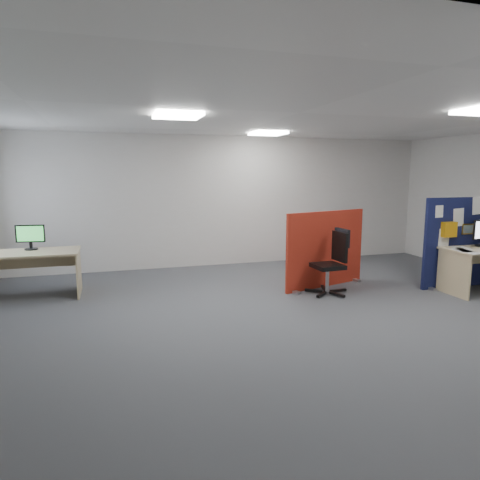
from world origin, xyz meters
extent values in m
plane|color=#4B4D52|center=(0.00, 0.00, 0.00)|extent=(9.00, 9.00, 0.00)
cube|color=white|center=(0.00, 0.00, 2.70)|extent=(9.00, 7.00, 0.02)
cube|color=silver|center=(0.00, 3.50, 1.35)|extent=(9.00, 0.02, 2.70)
cube|color=white|center=(-1.50, 0.50, 2.67)|extent=(0.60, 0.60, 0.04)
cube|color=white|center=(0.50, 2.50, 2.67)|extent=(0.60, 0.60, 0.04)
cube|color=#111C3E|center=(3.48, 0.56, 0.77)|extent=(1.86, 0.06, 1.53)
cube|color=#99999E|center=(2.70, 0.56, 0.02)|extent=(0.08, 0.30, 0.04)
cube|color=white|center=(2.77, 0.53, 1.31)|extent=(0.15, 0.01, 0.20)
cube|color=white|center=(3.17, 0.53, 1.20)|extent=(0.21, 0.01, 0.30)
cube|color=white|center=(3.55, 0.53, 1.39)|extent=(0.21, 0.01, 0.30)
cube|color=white|center=(2.90, 0.53, 0.87)|extent=(0.21, 0.01, 0.30)
cube|color=gold|center=(3.38, 0.53, 1.00)|extent=(0.24, 0.01, 0.18)
cube|color=orange|center=(2.95, 0.48, 1.01)|extent=(0.25, 0.10, 0.25)
cube|color=tan|center=(2.79, 0.15, 0.35)|extent=(0.03, 0.67, 0.70)
cube|color=tan|center=(3.58, 0.48, 0.55)|extent=(1.48, 0.02, 0.30)
cube|color=maroon|center=(1.10, 1.24, 0.65)|extent=(1.67, 0.55, 1.30)
cube|color=#99999E|center=(0.38, 1.24, 0.02)|extent=(0.08, 0.30, 0.04)
cube|color=#99999E|center=(1.82, 1.24, 0.02)|extent=(0.08, 0.30, 0.04)
cube|color=tan|center=(-3.68, 1.97, 0.71)|extent=(1.58, 0.79, 0.03)
cube|color=tan|center=(-2.92, 1.97, 0.35)|extent=(0.03, 0.72, 0.70)
cube|color=tan|center=(-3.68, 2.33, 0.55)|extent=(1.42, 0.02, 0.30)
cylinder|color=black|center=(-3.62, 2.16, 0.74)|extent=(0.20, 0.20, 0.02)
cube|color=black|center=(-3.62, 2.16, 0.80)|extent=(0.04, 0.04, 0.10)
cube|color=black|center=(-3.62, 2.16, 0.99)|extent=(0.44, 0.10, 0.28)
cube|color=green|center=(-3.62, 2.14, 0.99)|extent=(0.39, 0.06, 0.24)
cube|color=black|center=(1.12, 0.81, 0.04)|extent=(0.29, 0.06, 0.04)
cube|color=black|center=(0.96, 1.00, 0.04)|extent=(0.12, 0.29, 0.04)
cube|color=black|center=(0.73, 0.91, 0.04)|extent=(0.27, 0.20, 0.04)
cube|color=black|center=(0.74, 0.67, 0.04)|extent=(0.25, 0.22, 0.04)
cube|color=black|center=(0.98, 0.60, 0.04)|extent=(0.15, 0.29, 0.04)
cylinder|color=#99999E|center=(0.91, 0.80, 0.24)|extent=(0.06, 0.06, 0.40)
cube|color=black|center=(0.91, 0.80, 0.46)|extent=(0.46, 0.46, 0.07)
cube|color=black|center=(1.12, 0.81, 0.77)|extent=(0.07, 0.40, 0.48)
cube|color=black|center=(1.16, 0.81, 0.91)|extent=(0.07, 0.37, 0.29)
cube|color=white|center=(2.88, 0.09, 0.73)|extent=(0.24, 0.32, 0.00)
cube|color=white|center=(3.07, 0.32, 0.73)|extent=(0.28, 0.34, 0.00)
cube|color=white|center=(2.87, -0.09, 0.73)|extent=(0.22, 0.30, 0.00)
cube|color=white|center=(2.94, 0.20, 0.73)|extent=(0.22, 0.31, 0.00)
camera|label=1|loc=(-2.39, -5.21, 1.93)|focal=32.00mm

